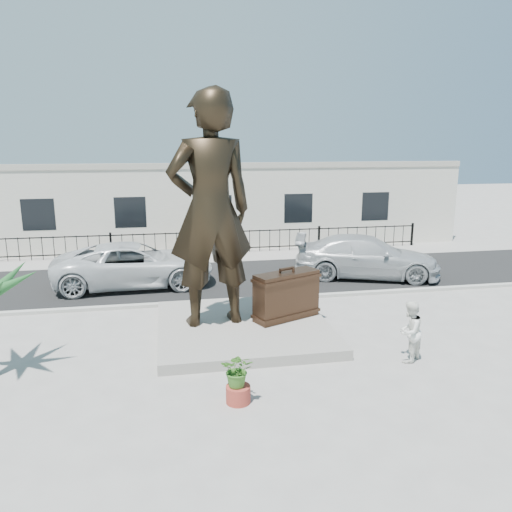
{
  "coord_description": "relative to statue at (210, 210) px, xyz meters",
  "views": [
    {
      "loc": [
        -2.76,
        -12.92,
        5.8
      ],
      "look_at": [
        0.0,
        2.0,
        2.3
      ],
      "focal_mm": 35.0,
      "sensor_mm": 36.0,
      "label": 1
    }
  ],
  "objects": [
    {
      "name": "ground",
      "position": [
        1.42,
        -1.77,
        -3.8
      ],
      "size": [
        100.0,
        100.0,
        0.0
      ],
      "primitive_type": "plane",
      "color": "#9E9991",
      "rests_on": "ground"
    },
    {
      "name": "street",
      "position": [
        1.42,
        6.23,
        -3.8
      ],
      "size": [
        40.0,
        7.0,
        0.01
      ],
      "primitive_type": "cube",
      "color": "black",
      "rests_on": "ground"
    },
    {
      "name": "curb",
      "position": [
        1.42,
        2.73,
        -3.74
      ],
      "size": [
        40.0,
        0.25,
        0.12
      ],
      "primitive_type": "cube",
      "color": "#A5A399",
      "rests_on": "ground"
    },
    {
      "name": "far_sidewalk",
      "position": [
        1.42,
        10.23,
        -3.79
      ],
      "size": [
        40.0,
        2.5,
        0.02
      ],
      "primitive_type": "cube",
      "color": "#9E9991",
      "rests_on": "ground"
    },
    {
      "name": "plinth",
      "position": [
        0.92,
        -0.27,
        -3.65
      ],
      "size": [
        5.2,
        5.2,
        0.3
      ],
      "primitive_type": "cube",
      "color": "gray",
      "rests_on": "ground"
    },
    {
      "name": "fence",
      "position": [
        1.42,
        11.03,
        -3.2
      ],
      "size": [
        22.0,
        0.1,
        1.2
      ],
      "primitive_type": "cube",
      "color": "black",
      "rests_on": "ground"
    },
    {
      "name": "building",
      "position": [
        1.42,
        15.23,
        -1.6
      ],
      "size": [
        28.0,
        7.0,
        4.4
      ],
      "primitive_type": "cube",
      "color": "silver",
      "rests_on": "ground"
    },
    {
      "name": "statue",
      "position": [
        0.0,
        0.0,
        0.0
      ],
      "size": [
        2.77,
        2.03,
        7.0
      ],
      "primitive_type": "imported",
      "rotation": [
        0.0,
        0.0,
        3.29
      ],
      "color": "black",
      "rests_on": "plinth"
    },
    {
      "name": "suitcase",
      "position": [
        2.34,
        -0.08,
        -2.75
      ],
      "size": [
        2.23,
        1.49,
        1.51
      ],
      "primitive_type": "cube",
      "rotation": [
        0.0,
        0.0,
        0.42
      ],
      "color": "#352216",
      "rests_on": "plinth"
    },
    {
      "name": "tourist",
      "position": [
        4.98,
        -3.13,
        -2.96
      ],
      "size": [
        1.04,
        1.01,
        1.68
      ],
      "primitive_type": "imported",
      "rotation": [
        0.0,
        0.0,
        3.82
      ],
      "color": "white",
      "rests_on": "ground"
    },
    {
      "name": "car_white",
      "position": [
        -2.64,
        5.57,
        -2.91
      ],
      "size": [
        6.45,
        3.13,
        1.77
      ],
      "primitive_type": "imported",
      "rotation": [
        0.0,
        0.0,
        1.6
      ],
      "color": "silver",
      "rests_on": "street"
    },
    {
      "name": "car_silver",
      "position": [
        7.23,
        5.17,
        -2.9
      ],
      "size": [
        6.65,
        4.31,
        1.79
      ],
      "primitive_type": "imported",
      "rotation": [
        0.0,
        0.0,
        1.25
      ],
      "color": "#ADB1B2",
      "rests_on": "street"
    },
    {
      "name": "worker",
      "position": [
        0.14,
        10.36,
        -2.94
      ],
      "size": [
        1.25,
        1.11,
        1.68
      ],
      "primitive_type": "imported",
      "rotation": [
        0.0,
        0.0,
        0.57
      ],
      "color": "orange",
      "rests_on": "far_sidewalk"
    },
    {
      "name": "planter",
      "position": [
        0.14,
        -4.48,
        -3.6
      ],
      "size": [
        0.56,
        0.56,
        0.4
      ],
      "primitive_type": "cylinder",
      "color": "#9C3529",
      "rests_on": "ground"
    },
    {
      "name": "shrub",
      "position": [
        0.14,
        -4.48,
        -3.0
      ],
      "size": [
        0.88,
        0.81,
        0.81
      ],
      "primitive_type": "imported",
      "rotation": [
        0.0,
        0.0,
        -0.28
      ],
      "color": "#3A6D23",
      "rests_on": "planter"
    }
  ]
}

